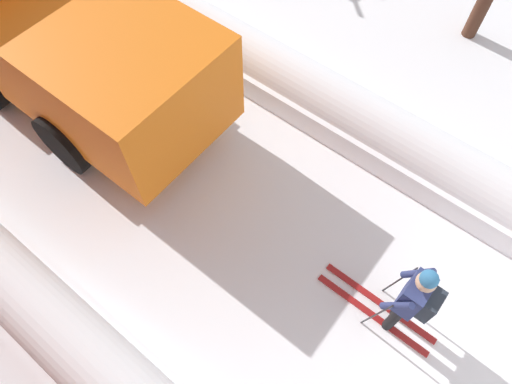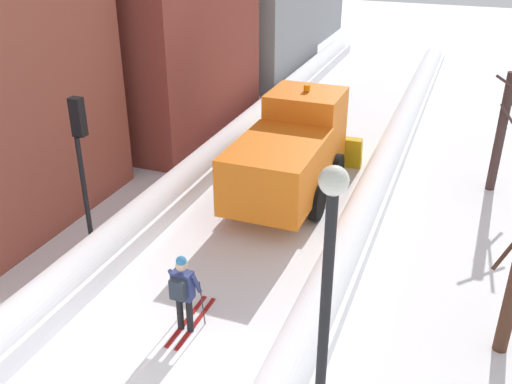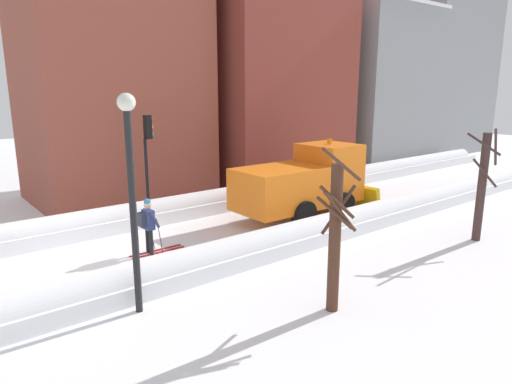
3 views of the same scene
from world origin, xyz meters
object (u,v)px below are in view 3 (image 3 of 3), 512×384
at_px(street_lamp, 131,178).
at_px(bare_tree_near, 335,235).
at_px(skier, 148,224).
at_px(traffic_light_pole, 148,147).
at_px(plow_truck, 305,182).
at_px(bare_tree_mid, 482,185).

height_order(street_lamp, bare_tree_near, street_lamp).
xyz_separation_m(skier, bare_tree_near, (6.15, 1.72, 0.87)).
bearing_deg(street_lamp, traffic_light_pole, 151.98).
xyz_separation_m(traffic_light_pole, bare_tree_near, (9.55, 0.01, -1.04)).
bearing_deg(skier, plow_truck, 88.99).
height_order(skier, traffic_light_pole, traffic_light_pole).
distance_m(plow_truck, bare_tree_mid, 6.34).
bearing_deg(street_lamp, bare_tree_near, 52.04).
relative_size(street_lamp, bare_tree_mid, 1.30).
relative_size(bare_tree_near, bare_tree_mid, 1.01).
bearing_deg(bare_tree_mid, skier, -121.77).
xyz_separation_m(plow_truck, street_lamp, (3.23, -8.61, 1.73)).
bearing_deg(skier, bare_tree_near, 15.62).
relative_size(plow_truck, street_lamp, 1.19).
height_order(skier, bare_tree_near, bare_tree_near).
height_order(plow_truck, bare_tree_near, bare_tree_near).
bearing_deg(bare_tree_near, skier, -164.38).
distance_m(traffic_light_pole, bare_tree_near, 9.61).
relative_size(traffic_light_pole, bare_tree_mid, 1.06).
relative_size(plow_truck, traffic_light_pole, 1.44).
xyz_separation_m(skier, street_lamp, (3.35, -1.88, 2.21)).
relative_size(plow_truck, skier, 3.31).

